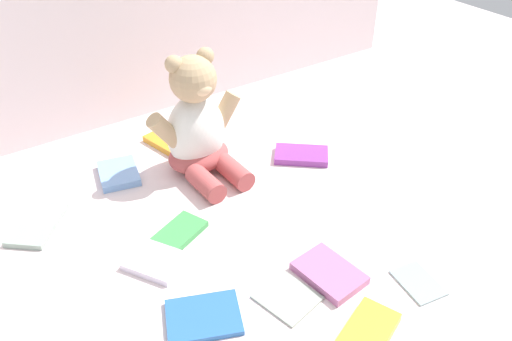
# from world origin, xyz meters

# --- Properties ---
(ground_plane) EXTENTS (3.20, 3.20, 0.00)m
(ground_plane) POSITION_xyz_m (0.00, 0.00, 0.00)
(ground_plane) COLOR silver
(teddy_bear) EXTENTS (0.25, 0.22, 0.30)m
(teddy_bear) POSITION_xyz_m (-0.04, 0.11, 0.11)
(teddy_bear) COLOR white
(teddy_bear) RESTS_ON ground_plane
(book_case_0) EXTENTS (0.13, 0.14, 0.01)m
(book_case_0) POSITION_xyz_m (-0.28, -0.14, 0.01)
(book_case_0) COLOR white
(book_case_0) RESTS_ON ground_plane
(book_case_1) EXTENTS (0.08, 0.10, 0.01)m
(book_case_1) POSITION_xyz_m (0.11, -0.46, 0.00)
(book_case_1) COLOR #8AA1A2
(book_case_1) RESTS_ON ground_plane
(book_case_2) EXTENTS (0.14, 0.11, 0.01)m
(book_case_2) POSITION_xyz_m (-0.20, -0.09, 0.01)
(book_case_2) COLOR #3E984B
(book_case_2) RESTS_ON ground_plane
(book_case_3) EXTENTS (0.16, 0.14, 0.01)m
(book_case_3) POSITION_xyz_m (-0.27, -0.31, 0.01)
(book_case_3) COLOR #2B62A9
(book_case_3) RESTS_ON ground_plane
(book_case_4) EXTENTS (0.11, 0.12, 0.01)m
(book_case_4) POSITION_xyz_m (-0.11, -0.35, 0.00)
(book_case_4) COLOR #959F92
(book_case_4) RESTS_ON ground_plane
(book_case_5) EXTENTS (0.10, 0.14, 0.02)m
(book_case_5) POSITION_xyz_m (-0.01, -0.36, 0.01)
(book_case_5) COLOR #B66399
(book_case_5) RESTS_ON ground_plane
(book_case_6) EXTENTS (0.16, 0.15, 0.02)m
(book_case_6) POSITION_xyz_m (0.20, 0.00, 0.01)
(book_case_6) COLOR #863693
(book_case_6) RESTS_ON ground_plane
(book_case_7) EXTENTS (0.11, 0.15, 0.02)m
(book_case_7) POSITION_xyz_m (-0.06, 0.25, 0.01)
(book_case_7) COLOR orange
(book_case_7) RESTS_ON ground_plane
(book_case_8) EXTENTS (0.15, 0.16, 0.01)m
(book_case_8) POSITION_xyz_m (-0.44, 0.11, 0.01)
(book_case_8) COLOR #8EA394
(book_case_8) RESTS_ON ground_plane
(book_case_9) EXTENTS (0.11, 0.13, 0.02)m
(book_case_9) POSITION_xyz_m (-0.23, 0.18, 0.01)
(book_case_9) COLOR #78A4DF
(book_case_9) RESTS_ON ground_plane
(book_case_10) EXTENTS (0.15, 0.12, 0.02)m
(book_case_10) POSITION_xyz_m (-0.06, -0.50, 0.01)
(book_case_10) COLOR yellow
(book_case_10) RESTS_ON ground_plane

